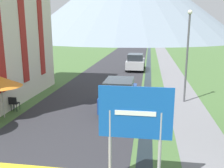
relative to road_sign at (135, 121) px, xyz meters
name	(u,v)px	position (x,y,z in m)	size (l,w,h in m)	color
ground_plane	(135,79)	(-0.90, 16.02, -2.10)	(160.00, 160.00, 0.00)	#476B38
road	(121,63)	(-3.40, 26.02, -2.10)	(6.40, 60.00, 0.01)	#2D2D33
footpath	(167,64)	(2.70, 26.02, -2.10)	(2.20, 60.00, 0.01)	slate
drainage_channel	(149,63)	(0.30, 26.02, -2.10)	(0.60, 60.00, 0.00)	black
road_sign	(135,121)	(0.00, 0.00, 0.00)	(2.16, 0.11, 3.14)	#9E9EA3
parked_car_near	(119,94)	(-1.30, 7.07, -1.19)	(1.94, 3.96, 1.82)	navy
parked_car_far	(135,62)	(-1.14, 20.62, -1.19)	(1.99, 4.05, 1.82)	#B2B2B7
cafe_chair_far_left	(11,102)	(-7.42, 5.86, -1.59)	(0.40, 0.40, 0.85)	black
cafe_chair_far_right	(14,102)	(-7.24, 5.88, -1.59)	(0.40, 0.40, 0.85)	black
cafe_umbrella_middle_orange	(1,82)	(-7.25, 4.82, -0.13)	(2.15, 2.15, 2.24)	#B7B2A8
streetlamp	(187,50)	(2.68, 9.21, 1.26)	(0.28, 0.28, 5.74)	#515156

